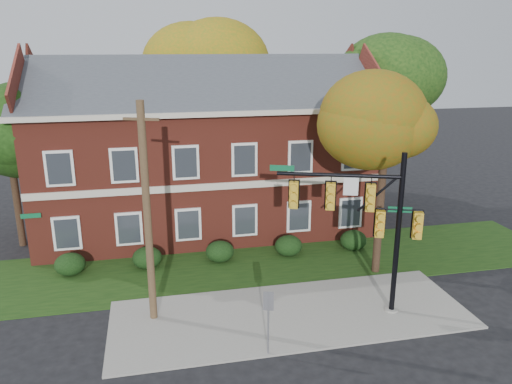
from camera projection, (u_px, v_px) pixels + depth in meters
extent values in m
plane|color=black|center=(298.00, 329.00, 18.77)|extent=(120.00, 120.00, 0.00)
cube|color=gray|center=(291.00, 315.00, 19.69)|extent=(14.00, 5.00, 0.08)
cube|color=#193811|center=(263.00, 263.00, 24.38)|extent=(30.00, 6.00, 0.04)
cube|color=maroon|center=(206.00, 168.00, 28.62)|extent=(18.00, 8.00, 7.00)
cube|color=beige|center=(204.00, 104.00, 27.59)|extent=(18.80, 8.80, 0.24)
cube|color=beige|center=(215.00, 186.00, 24.84)|extent=(18.00, 0.12, 0.35)
ellipsoid|color=black|center=(70.00, 264.00, 23.07)|extent=(1.40, 1.26, 1.05)
ellipsoid|color=black|center=(147.00, 258.00, 23.78)|extent=(1.40, 1.26, 1.05)
ellipsoid|color=black|center=(220.00, 251.00, 24.49)|extent=(1.40, 1.26, 1.05)
ellipsoid|color=black|center=(288.00, 246.00, 25.20)|extent=(1.40, 1.26, 1.05)
ellipsoid|color=black|center=(353.00, 240.00, 25.91)|extent=(1.40, 1.26, 1.05)
cylinder|color=black|center=(379.00, 214.00, 22.71)|extent=(0.36, 0.36, 5.76)
ellipsoid|color=#9A4D0D|center=(385.00, 136.00, 21.69)|extent=(4.25, 4.25, 3.60)
ellipsoid|color=#9A4D0D|center=(404.00, 123.00, 21.30)|extent=(3.50, 3.50, 3.00)
cylinder|color=black|center=(16.00, 193.00, 25.83)|extent=(0.36, 0.36, 5.76)
ellipsoid|color=black|center=(6.00, 124.00, 24.81)|extent=(5.10, 5.10, 4.32)
ellipsoid|color=black|center=(18.00, 113.00, 24.37)|extent=(4.20, 4.20, 3.60)
cylinder|color=black|center=(376.00, 155.00, 31.78)|extent=(0.36, 0.36, 7.04)
ellipsoid|color=black|center=(381.00, 85.00, 30.53)|extent=(5.95, 5.95, 5.04)
ellipsoid|color=black|center=(399.00, 75.00, 30.05)|extent=(4.90, 4.90, 4.20)
cylinder|color=black|center=(206.00, 137.00, 36.22)|extent=(0.36, 0.36, 7.68)
ellipsoid|color=#C47910|center=(204.00, 69.00, 34.86)|extent=(6.46, 6.46, 5.47)
ellipsoid|color=#C47910|center=(219.00, 61.00, 34.35)|extent=(5.32, 5.32, 4.56)
cylinder|color=gray|center=(391.00, 310.00, 19.94)|extent=(0.52, 0.52, 0.15)
cylinder|color=black|center=(398.00, 236.00, 19.04)|extent=(0.26, 0.26, 6.52)
cylinder|color=black|center=(339.00, 175.00, 18.67)|extent=(4.43, 1.71, 0.15)
cylinder|color=black|center=(400.00, 210.00, 18.74)|extent=(1.60, 0.64, 0.07)
cube|color=gold|center=(294.00, 195.00, 19.12)|extent=(0.48, 0.40, 1.08)
cube|color=gold|center=(330.00, 196.00, 18.94)|extent=(0.48, 0.40, 1.08)
cube|color=gold|center=(370.00, 198.00, 18.76)|extent=(0.48, 0.40, 1.08)
cube|color=silver|center=(351.00, 186.00, 18.73)|extent=(0.54, 0.22, 0.70)
cube|color=#0B5A33|center=(282.00, 168.00, 18.88)|extent=(0.89, 0.35, 0.22)
cube|color=gold|center=(380.00, 224.00, 18.99)|extent=(0.48, 0.40, 1.08)
cube|color=gold|center=(418.00, 226.00, 18.82)|extent=(0.48, 0.40, 1.08)
cube|color=#0B5A33|center=(400.00, 210.00, 18.74)|extent=(0.84, 0.33, 0.21)
cylinder|color=#4E3824|center=(147.00, 217.00, 18.27)|extent=(0.37, 0.37, 8.47)
cube|color=#4E3824|center=(141.00, 119.00, 17.25)|extent=(1.26, 0.58, 0.09)
cylinder|color=slate|center=(268.00, 324.00, 16.85)|extent=(0.08, 0.08, 2.40)
cube|color=slate|center=(268.00, 301.00, 16.61)|extent=(0.35, 0.14, 0.68)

